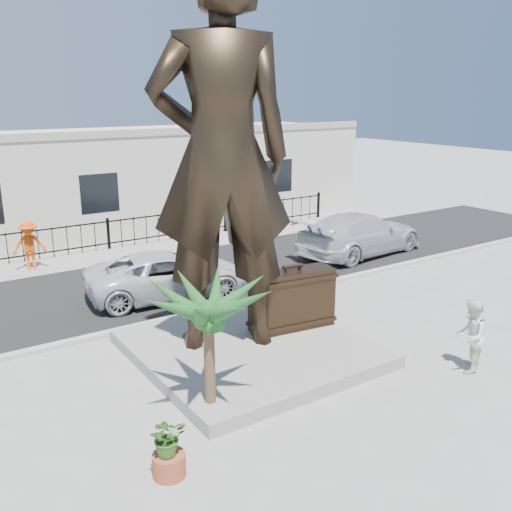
{
  "coord_description": "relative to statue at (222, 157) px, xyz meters",
  "views": [
    {
      "loc": [
        -7.44,
        -9.17,
        6.17
      ],
      "look_at": [
        0.0,
        2.0,
        2.3
      ],
      "focal_mm": 40.0,
      "sensor_mm": 36.0,
      "label": 1
    }
  ],
  "objects": [
    {
      "name": "statue",
      "position": [
        0.0,
        0.0,
        0.0
      ],
      "size": [
        3.81,
        3.18,
        8.93
      ],
      "primitive_type": "imported",
      "rotation": [
        0.0,
        0.0,
        2.77
      ],
      "color": "black",
      "rests_on": "plinth"
    },
    {
      "name": "car_white",
      "position": [
        0.59,
        4.42,
        -4.06
      ],
      "size": [
        5.35,
        3.1,
        1.4
      ],
      "primitive_type": "imported",
      "rotation": [
        0.0,
        0.0,
        1.41
      ],
      "color": "silver",
      "rests_on": "street"
    },
    {
      "name": "shrub",
      "position": [
        -3.18,
        -3.55,
        -4.03
      ],
      "size": [
        0.71,
        0.65,
        0.68
      ],
      "primitive_type": "imported",
      "rotation": [
        0.0,
        0.0,
        -0.23
      ],
      "color": "#33601F",
      "rests_on": "planter"
    },
    {
      "name": "plinth",
      "position": [
        0.46,
        -0.46,
        -4.62
      ],
      "size": [
        5.2,
        5.2,
        0.3
      ],
      "primitive_type": "cube",
      "color": "gray",
      "rests_on": "ground"
    },
    {
      "name": "fence",
      "position": [
        0.96,
        10.84,
        -4.17
      ],
      "size": [
        22.0,
        0.1,
        1.2
      ],
      "primitive_type": "cube",
      "color": "black",
      "rests_on": "ground"
    },
    {
      "name": "street",
      "position": [
        0.96,
        6.04,
        -4.76
      ],
      "size": [
        40.0,
        7.0,
        0.01
      ],
      "primitive_type": "cube",
      "color": "black",
      "rests_on": "ground"
    },
    {
      "name": "suitcase",
      "position": [
        1.87,
        -0.25,
        -3.7
      ],
      "size": [
        2.26,
        0.98,
        1.54
      ],
      "primitive_type": "cube",
      "rotation": [
        0.0,
        0.0,
        -0.13
      ],
      "color": "black",
      "rests_on": "plinth"
    },
    {
      "name": "car_silver",
      "position": [
        8.94,
        4.66,
        -3.93
      ],
      "size": [
        5.86,
        2.85,
        1.64
      ],
      "primitive_type": "imported",
      "rotation": [
        0.0,
        0.0,
        1.67
      ],
      "color": "silver",
      "rests_on": "street"
    },
    {
      "name": "planter",
      "position": [
        -3.18,
        -3.55,
        -4.57
      ],
      "size": [
        0.56,
        0.56,
        0.4
      ],
      "primitive_type": "cylinder",
      "color": "#9E452A",
      "rests_on": "ground"
    },
    {
      "name": "tourist",
      "position": [
        4.15,
        -3.93,
        -3.91
      ],
      "size": [
        1.05,
        0.98,
        1.72
      ],
      "primitive_type": "imported",
      "rotation": [
        0.0,
        0.0,
        3.67
      ],
      "color": "white",
      "rests_on": "ground"
    },
    {
      "name": "palm_tree",
      "position": [
        -1.69,
        -2.3,
        -4.77
      ],
      "size": [
        1.8,
        1.8,
        3.2
      ],
      "primitive_type": null,
      "color": "#1B4B1C",
      "rests_on": "ground"
    },
    {
      "name": "far_sidewalk",
      "position": [
        0.96,
        10.04,
        -4.76
      ],
      "size": [
        40.0,
        2.5,
        0.02
      ],
      "primitive_type": "cube",
      "color": "#9E9991",
      "rests_on": "ground"
    },
    {
      "name": "ground",
      "position": [
        0.96,
        -1.96,
        -4.77
      ],
      "size": [
        100.0,
        100.0,
        0.0
      ],
      "primitive_type": "plane",
      "color": "#9E9991",
      "rests_on": "ground"
    },
    {
      "name": "building",
      "position": [
        0.96,
        15.04,
        -2.57
      ],
      "size": [
        28.0,
        7.0,
        4.4
      ],
      "primitive_type": "cube",
      "color": "silver",
      "rests_on": "ground"
    },
    {
      "name": "worker",
      "position": [
        -2.35,
        9.68,
        -3.86
      ],
      "size": [
        1.24,
        0.83,
        1.78
      ],
      "primitive_type": "imported",
      "rotation": [
        0.0,
        0.0,
        -0.16
      ],
      "color": "#EA4F0C",
      "rests_on": "far_sidewalk"
    },
    {
      "name": "curb",
      "position": [
        0.96,
        2.54,
        -4.71
      ],
      "size": [
        40.0,
        0.25,
        0.12
      ],
      "primitive_type": "cube",
      "color": "#A5A399",
      "rests_on": "ground"
    }
  ]
}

